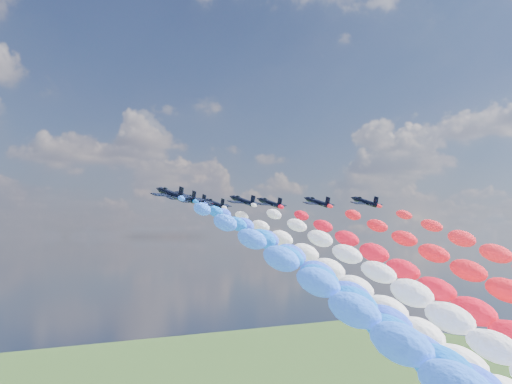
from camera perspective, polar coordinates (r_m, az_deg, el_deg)
jet_0 at (r=143.92m, az=-7.35°, el=-0.13°), size 9.78×12.89×5.56m
trail_0 at (r=95.09m, az=10.28°, el=-13.09°), size 7.35×119.58×54.10m
jet_1 at (r=156.10m, az=-6.10°, el=-0.43°), size 9.16×12.45×5.56m
trail_1 at (r=107.58m, az=10.05°, el=-12.01°), size 7.35×119.58×54.10m
jet_2 at (r=169.04m, az=-5.24°, el=-0.70°), size 9.18×12.46×5.56m
trail_2 at (r=120.60m, az=9.49°, el=-11.13°), size 7.35×119.58×54.10m
jet_3 at (r=171.58m, az=-1.13°, el=-0.76°), size 9.55×12.72×5.56m
trail_3 at (r=126.22m, az=14.74°, el=-10.73°), size 7.35×119.58×54.10m
jet_4 at (r=186.27m, az=-3.56°, el=-1.00°), size 9.11×12.41×5.56m
trail_4 at (r=138.47m, az=9.88°, el=-10.18°), size 7.35×119.58×54.10m
jet_5 at (r=181.86m, az=1.20°, el=-0.94°), size 9.44×12.64×5.56m
trail_5 at (r=137.98m, az=16.58°, el=-10.10°), size 7.35×119.58×54.10m
jet_6 at (r=178.74m, az=5.30°, el=-0.87°), size 9.27×12.52×5.56m
jet_7 at (r=178.90m, az=9.35°, el=-0.84°), size 9.78×12.88×5.56m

